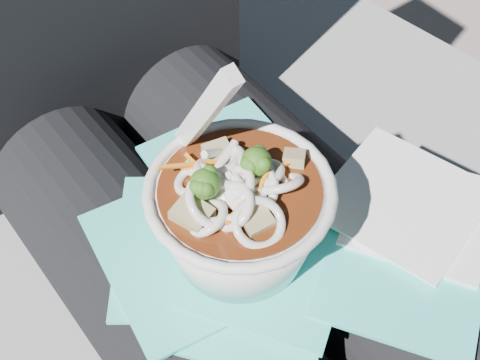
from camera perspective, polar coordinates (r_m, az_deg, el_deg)
stone_ledge at (r=0.99m, az=-5.12°, el=-11.30°), size 1.05×0.62×0.48m
lap at (r=0.65m, az=0.40°, el=-7.57°), size 0.32×0.48×0.15m
person_body at (r=0.68m, az=-4.35°, el=-1.50°), size 0.34×0.94×1.03m
plastic_bag at (r=0.57m, az=0.92°, el=-5.25°), size 0.28×0.35×0.01m
napkins at (r=0.60m, az=14.50°, el=-2.21°), size 0.16×0.17×0.01m
udon_bowl at (r=0.51m, az=-0.07°, el=-2.68°), size 0.18×0.18×0.19m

